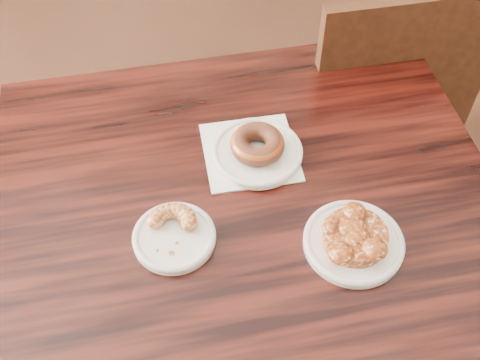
# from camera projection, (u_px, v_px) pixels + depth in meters

# --- Properties ---
(floor) EXTENTS (5.00, 5.00, 0.00)m
(floor) POSITION_uv_depth(u_px,v_px,m) (267.00, 342.00, 1.70)
(floor) COLOR black
(floor) RESTS_ON ground
(cafe_table) EXTENTS (1.13, 1.13, 0.75)m
(cafe_table) POSITION_uv_depth(u_px,v_px,m) (253.00, 319.00, 1.34)
(cafe_table) COLOR black
(cafe_table) RESTS_ON floor
(chair_far) EXTENTS (0.56, 0.56, 0.90)m
(chair_far) POSITION_uv_depth(u_px,v_px,m) (360.00, 97.00, 1.67)
(chair_far) COLOR black
(chair_far) RESTS_ON floor
(napkin) EXTENTS (0.21, 0.21, 0.00)m
(napkin) POSITION_uv_depth(u_px,v_px,m) (250.00, 152.00, 1.15)
(napkin) COLOR white
(napkin) RESTS_ON cafe_table
(plate_donut) EXTENTS (0.17, 0.17, 0.01)m
(plate_donut) POSITION_uv_depth(u_px,v_px,m) (257.00, 152.00, 1.14)
(plate_donut) COLOR white
(plate_donut) RESTS_ON napkin
(plate_cruller) EXTENTS (0.14, 0.14, 0.01)m
(plate_cruller) POSITION_uv_depth(u_px,v_px,m) (174.00, 237.00, 1.02)
(plate_cruller) COLOR white
(plate_cruller) RESTS_ON cafe_table
(plate_fritter) EXTENTS (0.17, 0.17, 0.01)m
(plate_fritter) POSITION_uv_depth(u_px,v_px,m) (353.00, 243.00, 1.02)
(plate_fritter) COLOR white
(plate_fritter) RESTS_ON cafe_table
(glazed_donut) EXTENTS (0.10, 0.10, 0.04)m
(glazed_donut) POSITION_uv_depth(u_px,v_px,m) (257.00, 144.00, 1.12)
(glazed_donut) COLOR #993B16
(glazed_donut) RESTS_ON plate_donut
(apple_fritter) EXTENTS (0.15, 0.15, 0.04)m
(apple_fritter) POSITION_uv_depth(u_px,v_px,m) (356.00, 235.00, 1.00)
(apple_fritter) COLOR #431907
(apple_fritter) RESTS_ON plate_fritter
(cruller_fragment) EXTENTS (0.10, 0.10, 0.03)m
(cruller_fragment) POSITION_uv_depth(u_px,v_px,m) (173.00, 231.00, 1.01)
(cruller_fragment) COLOR #5B2912
(cruller_fragment) RESTS_ON plate_cruller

